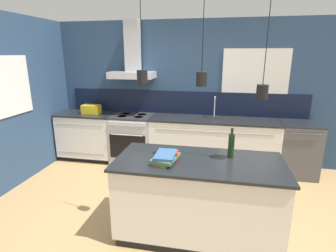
# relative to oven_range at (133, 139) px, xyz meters

# --- Properties ---
(ground_plane) EXTENTS (16.00, 16.00, 0.00)m
(ground_plane) POSITION_rel_oven_range_xyz_m (0.92, -1.69, -0.46)
(ground_plane) COLOR tan
(ground_plane) RESTS_ON ground
(wall_back) EXTENTS (5.60, 2.33, 2.60)m
(wall_back) POSITION_rel_oven_range_xyz_m (0.86, 0.31, 0.90)
(wall_back) COLOR navy
(wall_back) RESTS_ON ground_plane
(wall_left) EXTENTS (0.08, 3.80, 2.60)m
(wall_left) POSITION_rel_oven_range_xyz_m (-1.51, -0.99, 0.85)
(wall_left) COLOR navy
(wall_left) RESTS_ON ground_plane
(counter_run_left) EXTENTS (1.08, 0.64, 0.91)m
(counter_run_left) POSITION_rel_oven_range_xyz_m (-0.92, 0.01, 0.01)
(counter_run_left) COLOR black
(counter_run_left) RESTS_ON ground_plane
(counter_run_sink) EXTENTS (2.23, 0.64, 1.28)m
(counter_run_sink) POSITION_rel_oven_range_xyz_m (1.50, 0.01, 0.01)
(counter_run_sink) COLOR black
(counter_run_sink) RESTS_ON ground_plane
(oven_range) EXTENTS (0.77, 0.66, 0.91)m
(oven_range) POSITION_rel_oven_range_xyz_m (0.00, 0.00, 0.00)
(oven_range) COLOR #B5B5BA
(oven_range) RESTS_ON ground_plane
(dishwasher) EXTENTS (0.61, 0.65, 0.91)m
(dishwasher) POSITION_rel_oven_range_xyz_m (2.91, 0.00, 0.00)
(dishwasher) COLOR #4C4C51
(dishwasher) RESTS_ON ground_plane
(kitchen_island) EXTENTS (1.80, 0.85, 0.91)m
(kitchen_island) POSITION_rel_oven_range_xyz_m (1.39, -1.89, 0.00)
(kitchen_island) COLOR black
(kitchen_island) RESTS_ON ground_plane
(bottle_on_island) EXTENTS (0.07, 0.07, 0.33)m
(bottle_on_island) POSITION_rel_oven_range_xyz_m (1.72, -1.75, 0.60)
(bottle_on_island) COLOR #193319
(bottle_on_island) RESTS_ON kitchen_island
(book_stack) EXTENTS (0.27, 0.37, 0.09)m
(book_stack) POSITION_rel_oven_range_xyz_m (1.05, -2.01, 0.50)
(book_stack) COLOR olive
(book_stack) RESTS_ON kitchen_island
(red_supply_box) EXTENTS (0.20, 0.14, 0.09)m
(red_supply_box) POSITION_rel_oven_range_xyz_m (1.06, -1.92, 0.50)
(red_supply_box) COLOR red
(red_supply_box) RESTS_ON kitchen_island
(yellow_toolbox) EXTENTS (0.34, 0.18, 0.19)m
(yellow_toolbox) POSITION_rel_oven_range_xyz_m (-0.81, 0.00, 0.54)
(yellow_toolbox) COLOR gold
(yellow_toolbox) RESTS_ON counter_run_left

